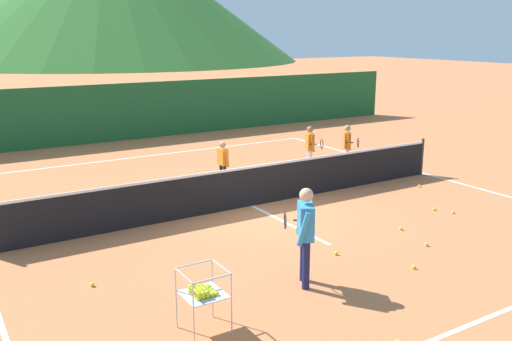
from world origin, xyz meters
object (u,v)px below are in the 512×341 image
Objects in this scene: student_0 at (223,160)px; tennis_ball_9 at (303,221)px; tennis_net at (252,185)px; tennis_ball_11 at (426,244)px; tennis_ball_5 at (336,253)px; instructor at (305,227)px; tennis_ball_6 at (309,211)px; tennis_ball_0 at (92,284)px; student_2 at (347,143)px; tennis_ball_10 at (401,228)px; tennis_ball_8 at (434,209)px; tennis_ball_7 at (419,186)px; student_1 at (310,145)px; ball_cart at (202,292)px; tennis_ball_2 at (453,212)px; tennis_ball_3 at (414,267)px.

tennis_ball_9 is at bearing -87.83° from student_0.
tennis_net reaches higher than tennis_ball_11.
tennis_ball_11 is at bearing -17.89° from tennis_ball_5.
instructor reaches higher than tennis_ball_5.
tennis_ball_6 is at bearing 64.64° from tennis_ball_5.
tennis_ball_11 is (3.00, 0.10, -0.95)m from instructor.
instructor is at bearing -30.17° from tennis_ball_0.
tennis_ball_10 is at bearing -118.20° from student_2.
tennis_ball_8 is (2.56, -1.38, 0.00)m from tennis_ball_6.
tennis_ball_5 is at bearing 28.52° from instructor.
tennis_ball_9 is (-4.30, -0.63, 0.00)m from tennis_ball_7.
tennis_ball_6 is at bearing 151.70° from tennis_ball_8.
student_1 reaches higher than ball_cart.
student_0 is 18.00× the size of tennis_ball_10.
tennis_ball_6 is at bearing -141.66° from student_2.
student_2 is at bearing 47.82° from tennis_ball_5.
student_1 is at bearing 51.19° from tennis_ball_9.
tennis_ball_2 is at bearing -98.61° from student_2.
ball_cart is 5.52m from tennis_ball_10.
instructor reaches higher than ball_cart.
student_1 is 19.89× the size of tennis_ball_3.
tennis_ball_0 is (-7.58, -4.25, -0.78)m from student_1.
tennis_ball_6 is at bearing -53.26° from tennis_net.
tennis_ball_5 is 3.72m from tennis_ball_8.
tennis_ball_8 is 2.34m from tennis_ball_11.
student_2 is (5.71, 5.61, -0.17)m from instructor.
tennis_ball_7 is at bearing 51.95° from tennis_ball_8.
ball_cart is (-3.51, -4.50, 0.09)m from tennis_net.
tennis_ball_6 is (-2.74, 1.76, 0.00)m from tennis_ball_2.
tennis_net is at bearing -159.71° from student_2.
tennis_net is 12.78× the size of ball_cart.
tennis_ball_2 is at bearing 28.69° from tennis_ball_3.
instructor reaches higher than tennis_ball_9.
ball_cart is at bearing -167.19° from tennis_ball_2.
student_0 is at bearing 103.04° from tennis_ball_11.
tennis_ball_3 is at bearing -144.47° from tennis_ball_8.
instructor is 23.99× the size of tennis_ball_2.
student_2 is at bearing 98.60° from tennis_ball_7.
instructor is 3.52m from tennis_ball_10.
tennis_ball_0 is at bearing 165.93° from tennis_ball_5.
student_0 is 5.95m from tennis_ball_11.
tennis_ball_8 and tennis_ball_9 have the same top height.
tennis_ball_10 is at bearing -72.03° from student_0.
tennis_ball_0 is 4.33m from tennis_ball_5.
tennis_ball_10 is (-2.47, -4.61, -0.77)m from student_2.
tennis_ball_2 is 1.00× the size of tennis_ball_3.
tennis_ball_3 is (4.96, -2.24, 0.00)m from tennis_ball_0.
instructor is at bearing -162.80° from tennis_ball_10.
student_2 is 5.08m from tennis_ball_9.
student_2 reaches higher than tennis_ball_8.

